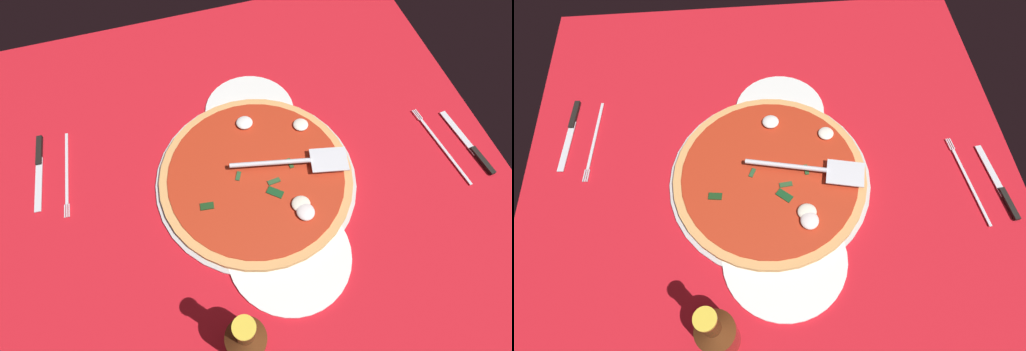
# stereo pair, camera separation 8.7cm
# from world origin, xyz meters

# --- Properties ---
(ground_plane) EXTENTS (1.09, 1.09, 0.01)m
(ground_plane) POSITION_xyz_m (0.00, 0.00, -0.00)
(ground_plane) COLOR red
(checker_pattern) EXTENTS (1.09, 1.09, 0.00)m
(checker_pattern) POSITION_xyz_m (-0.00, 0.00, 0.00)
(checker_pattern) COLOR silver
(checker_pattern) RESTS_ON ground_plane
(pizza_pan) EXTENTS (0.43, 0.43, 0.01)m
(pizza_pan) POSITION_xyz_m (0.02, -0.01, 0.01)
(pizza_pan) COLOR #B9BBBB
(pizza_pan) RESTS_ON ground_plane
(dinner_plate_left) EXTENTS (0.21, 0.21, 0.01)m
(dinner_plate_left) POSITION_xyz_m (-0.16, 0.03, 0.01)
(dinner_plate_left) COLOR white
(dinner_plate_left) RESTS_ON ground_plane
(dinner_plate_right) EXTENTS (0.25, 0.25, 0.01)m
(dinner_plate_right) POSITION_xyz_m (0.20, 0.01, 0.01)
(dinner_plate_right) COLOR white
(dinner_plate_right) RESTS_ON ground_plane
(pizza) EXTENTS (0.42, 0.42, 0.03)m
(pizza) POSITION_xyz_m (0.02, -0.00, 0.02)
(pizza) COLOR #DE9C58
(pizza) RESTS_ON pizza_pan
(pizza_server) EXTENTS (0.09, 0.25, 0.01)m
(pizza_server) POSITION_xyz_m (0.02, 0.08, 0.04)
(pizza_server) COLOR silver
(pizza_server) RESTS_ON pizza
(place_setting_near) EXTENTS (0.22, 0.14, 0.01)m
(place_setting_near) POSITION_xyz_m (-0.13, -0.43, 0.00)
(place_setting_near) COLOR white
(place_setting_near) RESTS_ON ground_plane
(place_setting_far) EXTENTS (0.22, 0.15, 0.01)m
(place_setting_far) POSITION_xyz_m (0.07, 0.46, 0.00)
(place_setting_far) COLOR white
(place_setting_far) RESTS_ON ground_plane
(beer_bottle) EXTENTS (0.07, 0.07, 0.23)m
(beer_bottle) POSITION_xyz_m (0.34, -0.12, 0.09)
(beer_bottle) COLOR #5B2E15
(beer_bottle) RESTS_ON ground_plane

